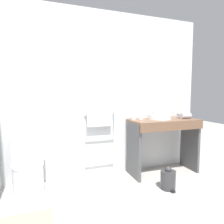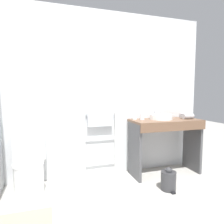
{
  "view_description": "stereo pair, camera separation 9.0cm",
  "coord_description": "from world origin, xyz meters",
  "px_view_note": "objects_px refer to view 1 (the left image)",
  "views": [
    {
      "loc": [
        -0.92,
        -1.5,
        1.25
      ],
      "look_at": [
        -0.07,
        0.9,
        1.01
      ],
      "focal_mm": 32.0,
      "sensor_mm": 36.0,
      "label": 1
    },
    {
      "loc": [
        -0.83,
        -1.53,
        1.25
      ],
      "look_at": [
        -0.07,
        0.9,
        1.01
      ],
      "focal_mm": 32.0,
      "sensor_mm": 36.0,
      "label": 2
    }
  ],
  "objects_px": {
    "cup_near_wall": "(134,116)",
    "toilet": "(28,168)",
    "hair_dryer": "(186,116)",
    "towel_radiator": "(100,128)",
    "sink_basin": "(159,117)",
    "cup_near_edge": "(141,116)",
    "trash_bin": "(168,179)"
  },
  "relations": [
    {
      "from": "toilet",
      "to": "hair_dryer",
      "type": "bearing_deg",
      "value": -0.11
    },
    {
      "from": "towel_radiator",
      "to": "cup_near_edge",
      "type": "distance_m",
      "value": 0.65
    },
    {
      "from": "towel_radiator",
      "to": "sink_basin",
      "type": "xyz_separation_m",
      "value": [
        0.91,
        -0.19,
        0.15
      ]
    },
    {
      "from": "hair_dryer",
      "to": "toilet",
      "type": "bearing_deg",
      "value": 179.89
    },
    {
      "from": "hair_dryer",
      "to": "sink_basin",
      "type": "bearing_deg",
      "value": 171.72
    },
    {
      "from": "cup_near_edge",
      "to": "hair_dryer",
      "type": "height_order",
      "value": "cup_near_edge"
    },
    {
      "from": "cup_near_edge",
      "to": "trash_bin",
      "type": "bearing_deg",
      "value": -78.75
    },
    {
      "from": "toilet",
      "to": "sink_basin",
      "type": "bearing_deg",
      "value": 1.81
    },
    {
      "from": "cup_near_wall",
      "to": "toilet",
      "type": "bearing_deg",
      "value": -173.58
    },
    {
      "from": "sink_basin",
      "to": "cup_near_wall",
      "type": "height_order",
      "value": "cup_near_wall"
    },
    {
      "from": "sink_basin",
      "to": "cup_near_edge",
      "type": "xyz_separation_m",
      "value": [
        -0.3,
        0.04,
        0.01
      ]
    },
    {
      "from": "towel_radiator",
      "to": "sink_basin",
      "type": "relative_size",
      "value": 2.87
    },
    {
      "from": "hair_dryer",
      "to": "trash_bin",
      "type": "height_order",
      "value": "hair_dryer"
    },
    {
      "from": "cup_near_edge",
      "to": "trash_bin",
      "type": "distance_m",
      "value": 0.96
    },
    {
      "from": "hair_dryer",
      "to": "trash_bin",
      "type": "xyz_separation_m",
      "value": [
        -0.63,
        -0.46,
        -0.76
      ]
    },
    {
      "from": "sink_basin",
      "to": "hair_dryer",
      "type": "relative_size",
      "value": 1.58
    },
    {
      "from": "toilet",
      "to": "cup_near_wall",
      "type": "relative_size",
      "value": 7.62
    },
    {
      "from": "towel_radiator",
      "to": "hair_dryer",
      "type": "relative_size",
      "value": 4.55
    },
    {
      "from": "sink_basin",
      "to": "trash_bin",
      "type": "xyz_separation_m",
      "value": [
        -0.19,
        -0.52,
        -0.76
      ]
    },
    {
      "from": "towel_radiator",
      "to": "sink_basin",
      "type": "height_order",
      "value": "towel_radiator"
    },
    {
      "from": "cup_near_edge",
      "to": "cup_near_wall",
      "type": "bearing_deg",
      "value": 142.36
    },
    {
      "from": "towel_radiator",
      "to": "sink_basin",
      "type": "bearing_deg",
      "value": -11.68
    },
    {
      "from": "cup_near_edge",
      "to": "hair_dryer",
      "type": "bearing_deg",
      "value": -8.0
    },
    {
      "from": "toilet",
      "to": "trash_bin",
      "type": "relative_size",
      "value": 2.58
    },
    {
      "from": "sink_basin",
      "to": "trash_bin",
      "type": "bearing_deg",
      "value": -109.59
    },
    {
      "from": "cup_near_wall",
      "to": "cup_near_edge",
      "type": "relative_size",
      "value": 1.02
    },
    {
      "from": "towel_radiator",
      "to": "cup_near_edge",
      "type": "xyz_separation_m",
      "value": [
        0.61,
        -0.15,
        0.16
      ]
    },
    {
      "from": "toilet",
      "to": "trash_bin",
      "type": "height_order",
      "value": "toilet"
    },
    {
      "from": "cup_near_edge",
      "to": "trash_bin",
      "type": "height_order",
      "value": "cup_near_edge"
    },
    {
      "from": "towel_radiator",
      "to": "cup_near_edge",
      "type": "bearing_deg",
      "value": -13.62
    },
    {
      "from": "toilet",
      "to": "trash_bin",
      "type": "xyz_separation_m",
      "value": [
        1.7,
        -0.46,
        -0.2
      ]
    },
    {
      "from": "cup_near_wall",
      "to": "cup_near_edge",
      "type": "distance_m",
      "value": 0.11
    }
  ]
}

